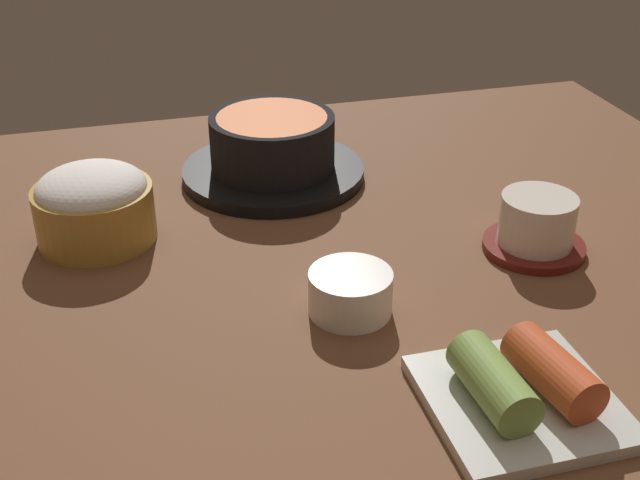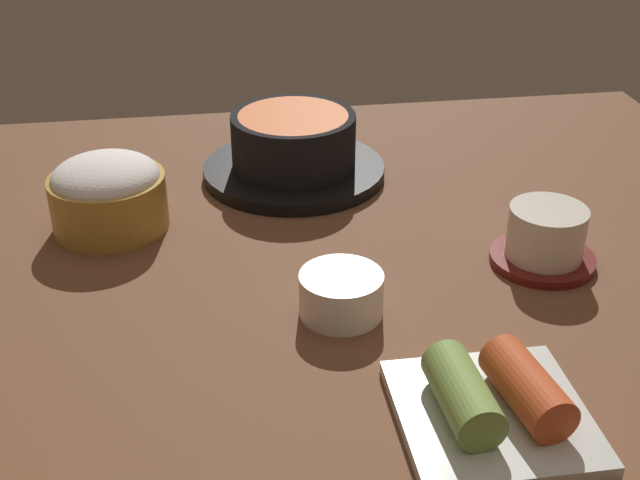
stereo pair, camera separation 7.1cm
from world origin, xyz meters
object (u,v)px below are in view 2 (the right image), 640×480
object	(u,v)px
rice_bowl	(108,193)
banchan_cup_center	(341,293)
kimchi_plate	(493,403)
tea_cup_with_saucer	(545,238)
stone_pot	(294,149)

from	to	relation	value
rice_bowl	banchan_cup_center	size ratio (longest dim) A/B	1.61
kimchi_plate	rice_bowl	bearing A→B (deg)	130.16
tea_cup_with_saucer	rice_bowl	bearing A→B (deg)	161.69
stone_pot	kimchi_plate	size ratio (longest dim) A/B	1.55
rice_bowl	stone_pot	bearing A→B (deg)	25.20
rice_bowl	kimchi_plate	bearing A→B (deg)	-49.84
rice_bowl	kimchi_plate	size ratio (longest dim) A/B	0.87
tea_cup_with_saucer	kimchi_plate	distance (cm)	22.35
rice_bowl	banchan_cup_center	xyz separation A→B (cm)	(19.18, -17.69, -1.71)
stone_pot	kimchi_plate	world-z (taller)	stone_pot
tea_cup_with_saucer	banchan_cup_center	distance (cm)	19.70
banchan_cup_center	kimchi_plate	world-z (taller)	kimchi_plate
kimchi_plate	tea_cup_with_saucer	bearing A→B (deg)	59.69
rice_bowl	tea_cup_with_saucer	bearing A→B (deg)	-18.31
tea_cup_with_saucer	kimchi_plate	world-z (taller)	tea_cup_with_saucer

